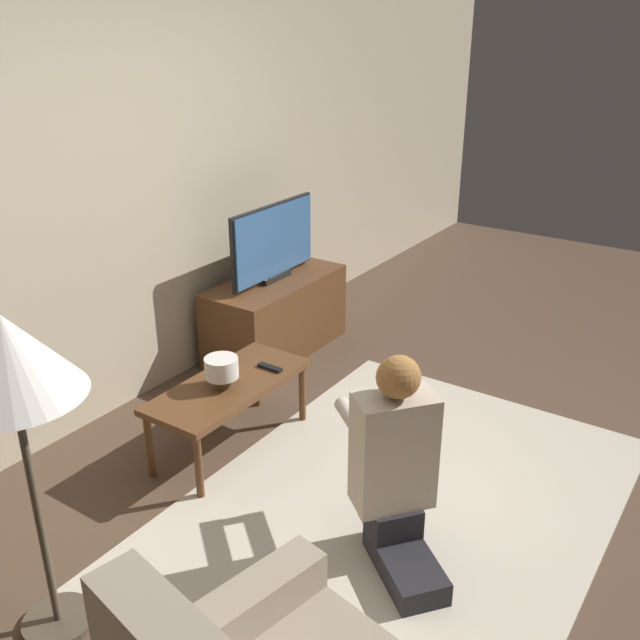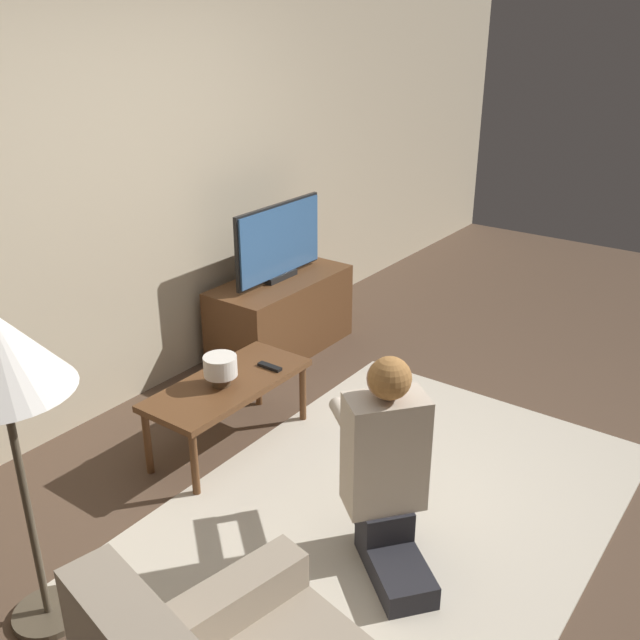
{
  "view_description": "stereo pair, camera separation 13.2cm",
  "coord_description": "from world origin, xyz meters",
  "px_view_note": "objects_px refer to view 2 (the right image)",
  "views": [
    {
      "loc": [
        -2.57,
        -1.27,
        2.25
      ],
      "look_at": [
        0.42,
        0.74,
        0.69
      ],
      "focal_mm": 40.0,
      "sensor_mm": 36.0,
      "label": 1
    },
    {
      "loc": [
        -2.49,
        -1.38,
        2.25
      ],
      "look_at": [
        0.42,
        0.74,
        0.69
      ],
      "focal_mm": 40.0,
      "sensor_mm": 36.0,
      "label": 2
    }
  ],
  "objects_px": {
    "person_kneeling": "(386,464)",
    "table_lamp": "(220,368)",
    "coffee_table": "(228,389)",
    "tv": "(279,242)"
  },
  "relations": [
    {
      "from": "table_lamp",
      "to": "coffee_table",
      "type": "bearing_deg",
      "value": 1.09
    },
    {
      "from": "person_kneeling",
      "to": "coffee_table",
      "type": "bearing_deg",
      "value": -63.05
    },
    {
      "from": "tv",
      "to": "person_kneeling",
      "type": "distance_m",
      "value": 2.21
    },
    {
      "from": "coffee_table",
      "to": "person_kneeling",
      "type": "height_order",
      "value": "person_kneeling"
    },
    {
      "from": "tv",
      "to": "person_kneeling",
      "type": "xyz_separation_m",
      "value": [
        -1.38,
        -1.7,
        -0.33
      ]
    },
    {
      "from": "person_kneeling",
      "to": "table_lamp",
      "type": "bearing_deg",
      "value": -60.64
    },
    {
      "from": "tv",
      "to": "table_lamp",
      "type": "distance_m",
      "value": 1.34
    },
    {
      "from": "tv",
      "to": "table_lamp",
      "type": "xyz_separation_m",
      "value": [
        -1.18,
        -0.55,
        -0.3
      ]
    },
    {
      "from": "tv",
      "to": "person_kneeling",
      "type": "height_order",
      "value": "tv"
    },
    {
      "from": "coffee_table",
      "to": "person_kneeling",
      "type": "bearing_deg",
      "value": -102.22
    }
  ]
}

